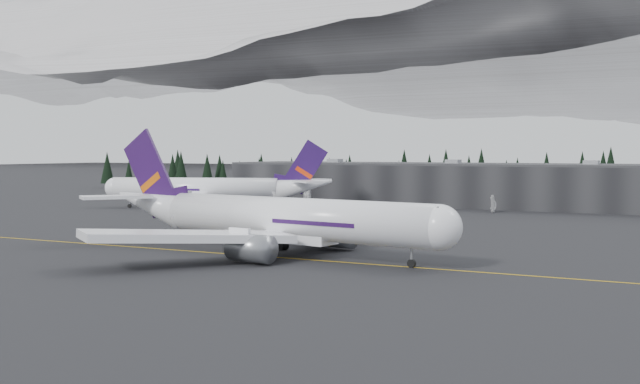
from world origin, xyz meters
The scene contains 8 objects.
ground centered at (0.00, 0.00, 0.00)m, with size 1400.00×1400.00×0.00m, color black.
taxiline centered at (0.00, -2.00, 0.01)m, with size 400.00×0.40×0.02m, color gold.
terminal centered at (0.00, 125.00, 6.30)m, with size 160.00×30.00×12.60m.
treeline centered at (0.00, 162.00, 7.50)m, with size 360.00×20.00×15.00m, color black.
jet_main centered at (0.06, 1.36, 5.76)m, with size 69.21×63.50×20.42m.
jet_parked centered at (-64.46, 78.70, 5.50)m, with size 64.14×57.42×19.50m.
gse_vehicle_a centered at (-48.47, 103.77, 0.74)m, with size 2.45×5.32×1.48m, color white.
gse_vehicle_b centered at (9.18, 100.99, 0.80)m, with size 1.89×4.71×1.60m, color silver.
Camera 1 is at (67.35, -107.45, 16.55)m, focal length 45.00 mm.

